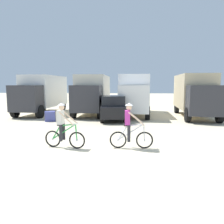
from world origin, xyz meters
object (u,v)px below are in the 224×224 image
box_truck_avon_van (134,93)px  cyclist_cowboy_hat (130,127)px  box_truck_white_box (42,92)px  cyclist_orange_shirt (63,127)px  supply_crate (50,116)px  sedan_parked (113,108)px  box_truck_cream_rv (93,92)px  box_truck_tan_camper (195,93)px

box_truck_avon_van → cyclist_cowboy_hat: 10.20m
box_truck_white_box → cyclist_orange_shirt: bearing=-63.2°
box_truck_avon_van → supply_crate: 7.28m
sedan_parked → box_truck_avon_van: bearing=62.6°
box_truck_white_box → supply_crate: bearing=-61.0°
box_truck_cream_rv → box_truck_tan_camper: (8.38, -1.04, 0.00)m
box_truck_white_box → supply_crate: box_truck_white_box is taller
box_truck_avon_van → sedan_parked: box_truck_avon_van is taller
box_truck_white_box → box_truck_avon_van: same height
box_truck_cream_rv → cyclist_cowboy_hat: size_ratio=3.72×
cyclist_orange_shirt → cyclist_cowboy_hat: same height
cyclist_orange_shirt → supply_crate: size_ratio=2.41×
box_truck_white_box → box_truck_cream_rv: (4.52, 0.09, 0.00)m
cyclist_orange_shirt → box_truck_cream_rv: bearing=93.9°
box_truck_cream_rv → box_truck_tan_camper: size_ratio=0.99×
box_truck_white_box → box_truck_tan_camper: same height
box_truck_white_box → supply_crate: (2.22, -4.01, -1.53)m
cyclist_cowboy_hat → box_truck_white_box: bearing=127.8°
box_truck_cream_rv → cyclist_cowboy_hat: box_truck_cream_rv is taller
box_truck_tan_camper → sedan_parked: 6.74m
sedan_parked → cyclist_orange_shirt: cyclist_orange_shirt is taller
box_truck_white_box → cyclist_cowboy_hat: size_ratio=3.75×
cyclist_cowboy_hat → cyclist_orange_shirt: bearing=-176.5°
cyclist_cowboy_hat → supply_crate: size_ratio=2.41×
box_truck_avon_van → box_truck_tan_camper: 4.85m
supply_crate → box_truck_white_box: bearing=119.0°
box_truck_cream_rv → cyclist_orange_shirt: box_truck_cream_rv is taller
sedan_parked → cyclist_orange_shirt: 7.43m
box_truck_tan_camper → cyclist_orange_shirt: 12.17m
box_truck_white_box → box_truck_avon_van: (8.13, -0.05, 0.00)m
box_truck_cream_rv → cyclist_cowboy_hat: bearing=-71.8°
box_truck_cream_rv → cyclist_orange_shirt: bearing=-86.1°
box_truck_avon_van → cyclist_cowboy_hat: box_truck_avon_van is taller
cyclist_orange_shirt → cyclist_cowboy_hat: (2.66, 0.16, 0.00)m
box_truck_tan_camper → box_truck_cream_rv: bearing=172.9°
box_truck_avon_van → cyclist_cowboy_hat: bearing=-91.3°
cyclist_orange_shirt → cyclist_cowboy_hat: bearing=3.5°
sedan_parked → box_truck_tan_camper: bearing=18.3°
cyclist_orange_shirt → supply_crate: (-3.02, 6.35, -0.51)m
cyclist_cowboy_hat → supply_crate: (-5.68, 6.18, -0.51)m
box_truck_tan_camper → cyclist_orange_shirt: bearing=-129.2°
box_truck_avon_van → box_truck_tan_camper: bearing=-10.7°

